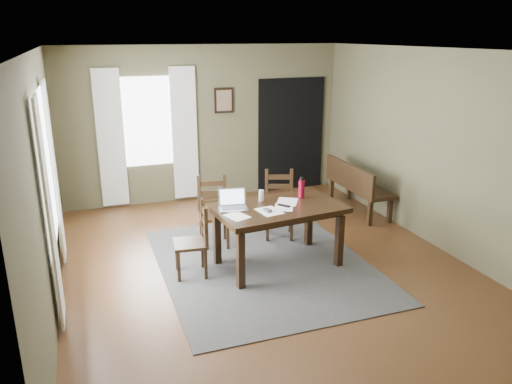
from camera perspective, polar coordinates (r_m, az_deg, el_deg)
name	(u,v)px	position (r m, az deg, el deg)	size (l,w,h in m)	color
ground	(264,264)	(6.58, 0.89, -8.28)	(5.00, 6.00, 0.01)	#492C16
room_shell	(264,127)	(6.01, 0.97, 7.40)	(5.02, 6.02, 2.71)	brown
rug	(264,264)	(6.58, 0.89, -8.20)	(2.60, 3.20, 0.01)	#373737
dining_table	(278,213)	(6.30, 2.56, -2.45)	(1.69, 1.12, 0.80)	black
chair_end	(194,241)	(6.17, -7.06, -5.58)	(0.45, 0.45, 0.92)	black
chair_back_left	(213,212)	(7.03, -4.90, -2.33)	(0.49, 0.49, 0.97)	black
chair_back_right	(279,205)	(7.30, 2.66, -1.50)	(0.54, 0.54, 0.98)	black
bench	(356,183)	(8.44, 11.35, 1.00)	(0.48, 1.49, 0.84)	black
laptop	(233,203)	(6.18, -2.66, -1.28)	(0.39, 0.33, 0.24)	#B7B7BC
computer_mouse	(268,210)	(6.06, 1.34, -2.11)	(0.06, 0.10, 0.03)	#3F3F42
tv_remote	(284,206)	(6.25, 3.19, -1.57)	(0.05, 0.17, 0.02)	black
drinking_glass	(261,195)	(6.43, 0.61, -0.40)	(0.07, 0.07, 0.15)	silver
water_bottle	(301,188)	(6.56, 5.22, 0.41)	(0.10, 0.10, 0.28)	#A50C2D
paper_a	(237,216)	(5.91, -2.19, -2.78)	(0.22, 0.29, 0.00)	white
paper_b	(284,207)	(6.22, 3.20, -1.75)	(0.23, 0.29, 0.00)	white
paper_d	(287,202)	(6.42, 3.59, -1.11)	(0.25, 0.33, 0.00)	white
paper_e	(269,211)	(6.07, 1.53, -2.21)	(0.25, 0.32, 0.00)	white
window_left	(47,170)	(5.93, -22.79, 2.35)	(0.01, 1.30, 1.70)	white
window_back	(147,122)	(8.69, -12.32, 7.85)	(1.00, 0.01, 1.50)	white
curtain_left_near	(50,216)	(5.21, -22.48, -2.50)	(0.03, 0.48, 2.30)	silver
curtain_left_far	(55,173)	(6.78, -22.02, 2.05)	(0.03, 0.48, 2.30)	silver
curtain_back_left	(111,139)	(8.65, -16.27, 5.82)	(0.44, 0.03, 2.30)	silver
curtain_back_right	(185,134)	(8.81, -8.17, 6.55)	(0.44, 0.03, 2.30)	silver
framed_picture	(224,100)	(8.92, -3.69, 10.40)	(0.34, 0.03, 0.44)	black
doorway_back	(291,135)	(9.47, 4.02, 6.53)	(1.30, 0.03, 2.10)	black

